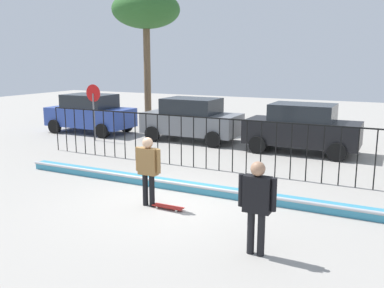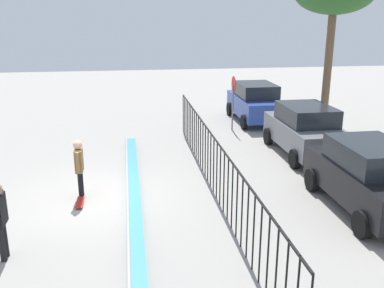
% 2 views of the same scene
% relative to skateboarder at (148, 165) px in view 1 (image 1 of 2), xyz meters
% --- Properties ---
extents(ground_plane, '(60.00, 60.00, 0.00)m').
position_rel_skateboarder_xyz_m(ground_plane, '(0.22, 0.36, -1.04)').
color(ground_plane, '#9E9991').
extents(bowl_coping_ledge, '(11.00, 0.40, 0.27)m').
position_rel_skateboarder_xyz_m(bowl_coping_ledge, '(0.22, 1.51, -0.92)').
color(bowl_coping_ledge, teal).
rests_on(bowl_coping_ledge, ground).
extents(perimeter_fence, '(14.04, 0.04, 1.73)m').
position_rel_skateboarder_xyz_m(perimeter_fence, '(0.22, 3.92, 0.04)').
color(perimeter_fence, black).
rests_on(perimeter_fence, ground).
extents(skateboarder, '(0.70, 0.26, 1.73)m').
position_rel_skateboarder_xyz_m(skateboarder, '(0.00, 0.00, 0.00)').
color(skateboarder, black).
rests_on(skateboarder, ground).
extents(skateboard, '(0.80, 0.20, 0.07)m').
position_rel_skateboarder_xyz_m(skateboard, '(0.55, 0.00, -0.98)').
color(skateboard, '#A51E19').
rests_on(skateboard, ground).
extents(camera_operator, '(0.72, 0.27, 1.78)m').
position_rel_skateboarder_xyz_m(camera_operator, '(3.20, -1.36, 0.03)').
color(camera_operator, black).
rests_on(camera_operator, ground).
extents(parked_car_blue, '(4.30, 2.12, 1.90)m').
position_rel_skateboarder_xyz_m(parked_car_blue, '(-8.32, 7.76, -0.06)').
color(parked_car_blue, '#2D479E').
rests_on(parked_car_blue, ground).
extents(parked_car_gray, '(4.30, 2.12, 1.90)m').
position_rel_skateboarder_xyz_m(parked_car_gray, '(-2.88, 8.10, -0.06)').
color(parked_car_gray, slate).
rests_on(parked_car_gray, ground).
extents(parked_car_black, '(4.30, 2.12, 1.90)m').
position_rel_skateboarder_xyz_m(parked_car_black, '(2.03, 7.87, -0.06)').
color(parked_car_black, black).
rests_on(parked_car_black, ground).
extents(stop_sign, '(0.76, 0.07, 2.50)m').
position_rel_skateboarder_xyz_m(stop_sign, '(-6.80, 6.22, 0.58)').
color(stop_sign, slate).
rests_on(stop_sign, ground).
extents(palm_tree_short, '(3.52, 3.52, 7.07)m').
position_rel_skateboarder_xyz_m(palm_tree_short, '(-6.81, 10.69, 4.97)').
color(palm_tree_short, brown).
rests_on(palm_tree_short, ground).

